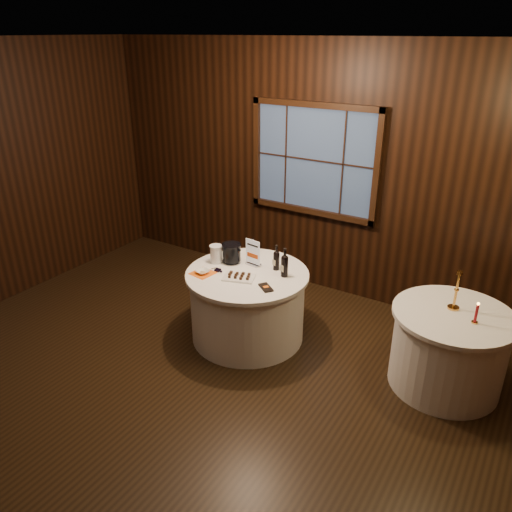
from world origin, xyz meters
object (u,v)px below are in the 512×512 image
Objects in this scene: port_bottle_right at (285,264)px; side_table at (448,349)px; port_bottle_left at (276,259)px; brass_candlestick at (456,295)px; chocolate_box at (266,288)px; main_table at (247,305)px; glass_pitcher at (216,254)px; sign_stand at (253,256)px; ice_bucket at (231,253)px; grape_bunch at (218,270)px; chocolate_plate at (239,277)px; cracker_bowl at (203,272)px; red_candle at (476,315)px.

side_table is at bearing 26.07° from port_bottle_right.
brass_candlestick is (1.75, 0.15, 0.01)m from port_bottle_left.
brass_candlestick reaches higher than chocolate_box.
glass_pitcher is at bearing 175.57° from main_table.
sign_stand is 0.24m from ice_bucket.
side_table is at bearing 10.81° from grape_bunch.
glass_pitcher is (-0.37, -0.15, -0.00)m from sign_stand.
sign_stand reaches higher than chocolate_plate.
ice_bucket is 0.16m from glass_pitcher.
sign_stand is (-0.05, 0.19, 0.49)m from main_table.
ice_bucket is at bearing 24.44° from glass_pitcher.
side_table is 2.34m from grape_bunch.
port_bottle_left is 0.77m from cracker_bowl.
main_table is 4.18× the size of port_bottle_right.
grape_bunch is 0.41× the size of brass_candlestick.
ice_bucket is 0.27m from grape_bunch.
ice_bucket is at bearing 92.05° from grape_bunch.
brass_candlestick is at bearing 55.68° from chocolate_box.
brass_candlestick is at bearing 143.64° from red_candle.
cracker_bowl is at bearing -166.81° from side_table.
brass_candlestick is at bearing 112.42° from side_table.
red_candle is (2.18, 0.22, 0.46)m from main_table.
glass_pitcher is (-0.42, 0.18, 0.08)m from chocolate_plate.
main_table is at bearing -12.68° from glass_pitcher.
port_bottle_left reaches higher than side_table.
chocolate_box is 1.73m from brass_candlestick.
chocolate_plate is (0.04, -0.34, -0.08)m from sign_stand.
cracker_bowl reaches higher than grape_bunch.
port_bottle_right is 2.25× the size of cracker_bowl.
cracker_bowl is 0.68× the size of red_candle.
port_bottle_left is at bearing 39.16° from cracker_bowl.
sign_stand is 2.21× the size of cracker_bowl.
brass_candlestick is at bearing 6.53° from ice_bucket.
brass_candlestick is (2.35, 0.64, 0.11)m from cracker_bowl.
port_bottle_right reaches higher than cracker_bowl.
port_bottle_left is 0.66m from glass_pitcher.
port_bottle_right is at bearing -171.44° from brass_candlestick.
sign_stand is 1.09× the size of port_bottle_left.
sign_stand reaches higher than main_table.
sign_stand reaches higher than cracker_bowl.
side_table is 2.48m from glass_pitcher.
sign_stand is 2.22m from red_candle.
cracker_bowl is (-0.74, -0.39, -0.11)m from port_bottle_right.
sign_stand is 1.64× the size of chocolate_box.
ice_bucket is 0.40m from cracker_bowl.
chocolate_plate is (-0.36, -0.29, -0.11)m from port_bottle_right.
port_bottle_right is 0.82× the size of brass_candlestick.
main_table is at bearing -23.44° from ice_bucket.
chocolate_plate is at bearing -32.22° from glass_pitcher.
grape_bunch is 0.77× the size of glass_pitcher.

